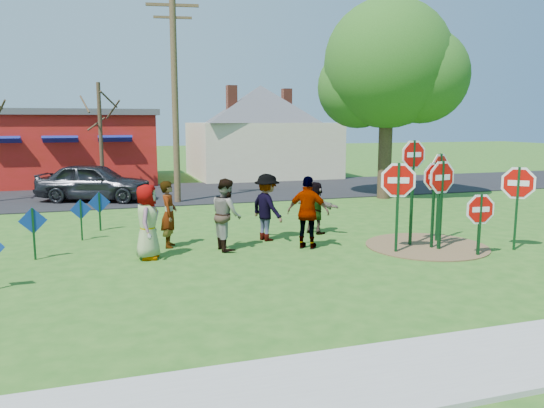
{
  "coord_description": "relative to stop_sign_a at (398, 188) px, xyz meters",
  "views": [
    {
      "loc": [
        -3.58,
        -12.85,
        3.3
      ],
      "look_at": [
        0.86,
        1.12,
        1.0
      ],
      "focal_mm": 35.0,
      "sensor_mm": 36.0,
      "label": 1
    }
  ],
  "objects": [
    {
      "name": "leafy_tree",
      "position": [
        4.66,
        8.65,
        3.72
      ],
      "size": [
        5.87,
        5.36,
        8.35
      ],
      "color": "#382819",
      "rests_on": "ground"
    },
    {
      "name": "stop_sign_b",
      "position": [
        0.75,
        0.54,
        0.49
      ],
      "size": [
        1.02,
        0.14,
        2.95
      ],
      "rotation": [
        0.0,
        0.0,
        0.12
      ],
      "color": "#0F3919",
      "rests_on": "ground"
    },
    {
      "name": "person_c",
      "position": [
        -4.01,
        1.63,
        -0.73
      ],
      "size": [
        0.78,
        0.96,
        1.86
      ],
      "primitive_type": "imported",
      "rotation": [
        0.0,
        0.0,
        1.66
      ],
      "color": "brown",
      "rests_on": "ground"
    },
    {
      "name": "suv",
      "position": [
        -7.38,
        11.38,
        -0.84
      ],
      "size": [
        4.94,
        3.35,
        1.56
      ],
      "primitive_type": "imported",
      "rotation": [
        0.0,
        0.0,
        1.21
      ],
      "color": "#2B2C30",
      "rests_on": "road"
    },
    {
      "name": "ground",
      "position": [
        -3.38,
        1.33,
        -1.66
      ],
      "size": [
        120.0,
        120.0,
        0.0
      ],
      "primitive_type": "plane",
      "color": "#255819",
      "rests_on": "ground"
    },
    {
      "name": "blue_diamond_c",
      "position": [
        -7.64,
        3.88,
        -0.94
      ],
      "size": [
        0.57,
        0.07,
        1.16
      ],
      "rotation": [
        0.0,
        0.0,
        0.09
      ],
      "color": "#0F3919",
      "rests_on": "ground"
    },
    {
      "name": "person_e",
      "position": [
        -1.96,
        1.1,
        -0.71
      ],
      "size": [
        1.18,
        1.02,
        1.9
      ],
      "primitive_type": "imported",
      "rotation": [
        0.0,
        0.0,
        2.54
      ],
      "color": "#3D2650",
      "rests_on": "ground"
    },
    {
      "name": "stop_sign_g",
      "position": [
        1.2,
        -0.09,
        0.03
      ],
      "size": [
        1.13,
        0.24,
        2.46
      ],
      "rotation": [
        0.0,
        0.0,
        0.2
      ],
      "color": "#0F3919",
      "rests_on": "ground"
    },
    {
      "name": "dirt_patch",
      "position": [
        1.12,
        0.33,
        -1.64
      ],
      "size": [
        3.2,
        3.2,
        0.03
      ],
      "primitive_type": "cylinder",
      "color": "brown",
      "rests_on": "ground"
    },
    {
      "name": "stop_sign_d",
      "position": [
        1.71,
        0.73,
        0.17
      ],
      "size": [
        1.08,
        0.51,
        2.59
      ],
      "rotation": [
        0.0,
        0.0,
        0.43
      ],
      "color": "#0F3919",
      "rests_on": "ground"
    },
    {
      "name": "blue_diamond_b",
      "position": [
        -8.64,
        2.01,
        -0.87
      ],
      "size": [
        0.64,
        0.09,
        1.28
      ],
      "rotation": [
        0.0,
        0.0,
        0.11
      ],
      "color": "#0F3919",
      "rests_on": "ground"
    },
    {
      "name": "road",
      "position": [
        -3.38,
        12.83,
        -1.64
      ],
      "size": [
        120.0,
        7.5,
        0.04
      ],
      "primitive_type": "cube",
      "color": "black",
      "rests_on": "ground"
    },
    {
      "name": "person_b",
      "position": [
        -5.4,
        2.35,
        -0.78
      ],
      "size": [
        0.55,
        0.72,
        1.76
      ],
      "primitive_type": "imported",
      "rotation": [
        0.0,
        0.0,
        1.36
      ],
      "color": "#256A5B",
      "rests_on": "ground"
    },
    {
      "name": "person_a",
      "position": [
        -6.03,
        1.28,
        -0.75
      ],
      "size": [
        0.77,
        1.0,
        1.81
      ],
      "primitive_type": "imported",
      "rotation": [
        0.0,
        0.0,
        1.34
      ],
      "color": "#344382",
      "rests_on": "ground"
    },
    {
      "name": "bare_tree_east",
      "position": [
        -7.05,
        14.15,
        1.6
      ],
      "size": [
        1.8,
        1.8,
        5.04
      ],
      "color": "#382819",
      "rests_on": "ground"
    },
    {
      "name": "blue_diamond_d",
      "position": [
        -7.15,
        5.13,
        -0.93
      ],
      "size": [
        0.65,
        0.1,
        1.19
      ],
      "rotation": [
        0.0,
        0.0,
        0.12
      ],
      "color": "#0F3919",
      "rests_on": "ground"
    },
    {
      "name": "utility_pole",
      "position": [
        -4.15,
        10.03,
        2.7
      ],
      "size": [
        2.02,
        0.42,
        8.29
      ],
      "rotation": [
        0.0,
        0.0,
        -0.15
      ],
      "color": "#4C3823",
      "rests_on": "ground"
    },
    {
      "name": "red_building",
      "position": [
        -8.88,
        19.32,
        0.31
      ],
      "size": [
        9.4,
        7.69,
        3.9
      ],
      "color": "maroon",
      "rests_on": "ground"
    },
    {
      "name": "person_f",
      "position": [
        -1.07,
        2.79,
        -0.88
      ],
      "size": [
        1.15,
        1.46,
        1.55
      ],
      "primitive_type": "imported",
      "rotation": [
        0.0,
        0.0,
        2.13
      ],
      "color": "#1D5128",
      "rests_on": "ground"
    },
    {
      "name": "stop_sign_e",
      "position": [
        1.75,
        -0.92,
        -0.58
      ],
      "size": [
        1.01,
        0.15,
        1.68
      ],
      "rotation": [
        0.0,
        0.0,
        -0.13
      ],
      "color": "#0F3919",
      "rests_on": "ground"
    },
    {
      "name": "person_d",
      "position": [
        -2.7,
        2.34,
        -0.73
      ],
      "size": [
        1.05,
        1.36,
        1.86
      ],
      "primitive_type": "imported",
      "rotation": [
        0.0,
        0.0,
        1.91
      ],
      "color": "#323338",
      "rests_on": "ground"
    },
    {
      "name": "stop_sign_f",
      "position": [
        3.07,
        -0.67,
        -0.06
      ],
      "size": [
        0.89,
        0.73,
        2.31
      ],
      "rotation": [
        0.0,
        0.0,
        -0.69
      ],
      "color": "#0F3919",
      "rests_on": "ground"
    },
    {
      "name": "cream_house",
      "position": [
        2.12,
        19.33,
        1.27
      ],
      "size": [
        9.4,
        9.4,
        6.5
      ],
      "color": "beige",
      "rests_on": "ground"
    },
    {
      "name": "sidewalk",
      "position": [
        -3.38,
        -5.87,
        -1.62
      ],
      "size": [
        22.0,
        1.8,
        0.08
      ],
      "primitive_type": "cube",
      "color": "#9E9E99",
      "rests_on": "ground"
    },
    {
      "name": "stop_sign_c",
      "position": [
        1.11,
        0.1,
        0.0
      ],
      "size": [
        0.96,
        0.15,
        2.38
      ],
      "rotation": [
        0.0,
        0.0,
        0.13
      ],
      "color": "#0F3919",
      "rests_on": "ground"
    },
    {
      "name": "stop_sign_a",
      "position": [
        0.0,
        0.0,
        0.0
      ],
      "size": [
        1.1,
        0.48,
        2.44
      ],
      "rotation": [
        0.0,
        0.0,
        -0.4
      ],
      "color": "#0F3919",
      "rests_on": "ground"
    }
  ]
}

